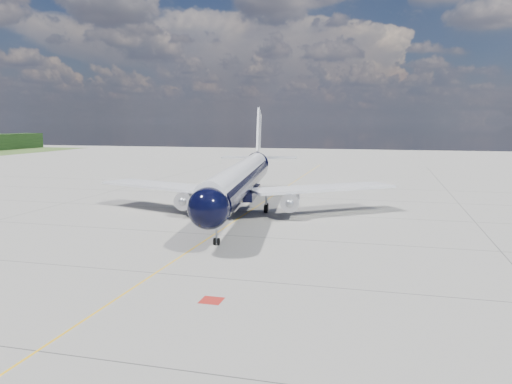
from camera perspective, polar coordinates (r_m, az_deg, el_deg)
ground at (r=75.92m, az=0.18°, el=-1.60°), size 320.00×320.00×0.00m
taxiway_centerline at (r=71.16m, az=-0.82°, el=-2.25°), size 0.16×160.00×0.01m
red_marking at (r=36.85m, az=-5.11°, el=-12.24°), size 1.60×1.60×0.01m
main_airliner at (r=70.30m, az=-1.64°, el=1.53°), size 43.08×52.86×15.30m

